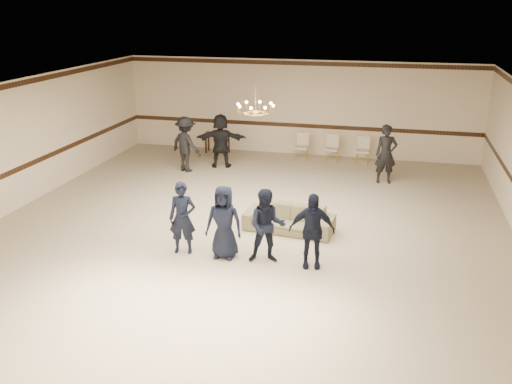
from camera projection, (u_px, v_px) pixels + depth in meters
The scene contains 16 objects.
room at pixel (245, 164), 12.23m from camera, with size 12.01×14.01×3.21m.
chair_rail at pixel (298, 125), 18.82m from camera, with size 12.00×0.02×0.14m, color #381F10.
crown_molding at pixel (300, 63), 18.14m from camera, with size 12.00×0.02×0.14m, color #381F10.
chandelier at pixel (256, 100), 12.72m from camera, with size 0.94×0.94×0.89m, color gold, non-canonical shape.
boy_a at pixel (182, 218), 11.43m from camera, with size 0.56×0.37×1.54m, color black.
boy_b at pixel (224, 222), 11.23m from camera, with size 0.75×0.49×1.54m, color black.
boy_c at pixel (267, 226), 11.02m from camera, with size 0.75×0.58×1.54m, color black.
boy_d at pixel (312, 231), 10.82m from camera, with size 0.90×0.38×1.54m, color black.
settee at pixel (289, 219), 12.66m from camera, with size 2.04×0.80×0.60m, color olive.
adult_left at pixel (186, 144), 16.95m from camera, with size 1.11×0.64×1.71m, color black.
adult_mid at pixel (221, 141), 17.38m from camera, with size 1.59×0.51×1.71m, color black.
adult_right at pixel (386, 154), 15.85m from camera, with size 0.62×0.41×1.71m, color black.
banquet_chair_left at pixel (302, 147), 18.28m from camera, with size 0.43×0.43×0.89m, color beige, non-canonical shape.
banquet_chair_mid at pixel (332, 149), 18.05m from camera, with size 0.43×0.43×0.89m, color beige, non-canonical shape.
banquet_chair_right at pixel (363, 151), 17.83m from camera, with size 0.43×0.43×0.89m, color beige, non-canonical shape.
console_table at pixel (217, 143), 19.18m from camera, with size 0.84×0.36×0.71m, color black.
Camera 1 is at (3.08, -11.34, 5.04)m, focal length 38.74 mm.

